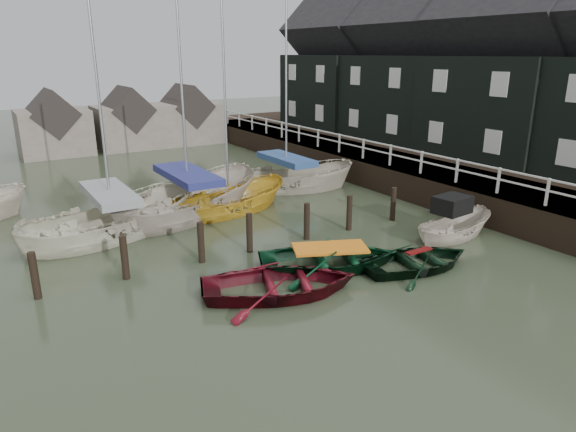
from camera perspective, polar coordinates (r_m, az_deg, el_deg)
ground at (r=16.34m, az=4.46°, el=-6.44°), size 120.00×120.00×0.00m
pier at (r=29.26m, az=7.95°, el=5.79°), size 3.04×32.00×2.70m
land_strip at (r=33.15m, az=15.32°, el=5.48°), size 14.00×38.00×1.50m
quay_houses at (r=31.59m, az=18.00°, el=15.10°), size 6.52×28.14×10.01m
mooring_pilings at (r=17.97m, az=-4.05°, el=-2.43°), size 13.72×0.22×1.80m
far_sheds at (r=39.48m, az=-17.60°, el=9.91°), size 14.00×4.08×4.39m
rowboat_red at (r=15.03m, az=-0.85°, el=-8.65°), size 5.37×4.62×0.94m
rowboat_green at (r=16.80m, az=4.63°, el=-5.75°), size 5.47×4.81×0.94m
rowboat_dkgreen at (r=17.24m, az=14.17°, el=-5.63°), size 4.25×3.32×0.80m
motorboat at (r=20.39m, az=17.87°, el=-1.94°), size 3.97×1.83×2.30m
sailboat_a at (r=20.76m, az=-18.80°, el=-1.84°), size 7.63×4.55×11.55m
sailboat_b at (r=22.43m, az=-10.89°, el=0.24°), size 8.32×5.70×12.69m
sailboat_c at (r=22.69m, az=-6.57°, el=0.53°), size 6.16×3.10×10.26m
sailboat_d at (r=26.24m, az=-0.18°, el=3.13°), size 7.24×5.16×11.66m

